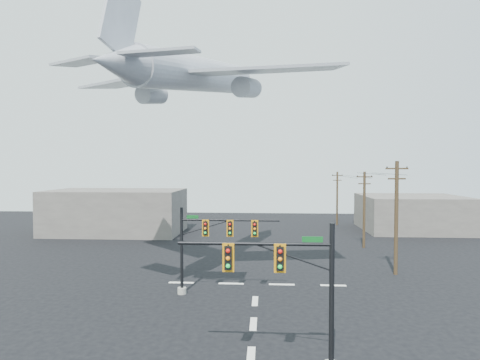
# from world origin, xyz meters

# --- Properties ---
(ground) EXTENTS (120.00, 120.00, 0.00)m
(ground) POSITION_xyz_m (0.00, 0.00, 0.00)
(ground) COLOR black
(ground) RESTS_ON ground
(lane_markings) EXTENTS (14.00, 21.20, 0.01)m
(lane_markings) POSITION_xyz_m (0.00, 5.33, 0.01)
(lane_markings) COLOR silver
(lane_markings) RESTS_ON ground
(signal_mast_near) EXTENTS (7.28, 0.75, 6.79)m
(signal_mast_near) POSITION_xyz_m (2.12, -1.44, 3.68)
(signal_mast_near) COLOR #98978A
(signal_mast_near) RESTS_ON ground
(signal_mast_far) EXTENTS (7.40, 0.70, 6.33)m
(signal_mast_far) POSITION_xyz_m (-3.54, 9.22, 3.63)
(signal_mast_far) COLOR #98978A
(signal_mast_far) RESTS_ON ground
(utility_pole_a) EXTENTS (1.95, 0.35, 9.76)m
(utility_pole_a) POSITION_xyz_m (11.89, 15.56, 5.10)
(utility_pole_a) COLOR #412F1B
(utility_pole_a) RESTS_ON ground
(utility_pole_b) EXTENTS (1.76, 0.29, 8.68)m
(utility_pole_b) POSITION_xyz_m (11.93, 26.79, 4.54)
(utility_pole_b) COLOR #412F1B
(utility_pole_b) RESTS_ON ground
(utility_pole_c) EXTENTS (1.73, 0.29, 8.42)m
(utility_pole_c) POSITION_xyz_m (12.06, 44.61, 4.41)
(utility_pole_c) COLOR #412F1B
(utility_pole_c) RESTS_ON ground
(power_lines) EXTENTS (1.83, 29.05, 0.66)m
(power_lines) POSITION_xyz_m (11.96, 30.09, 8.17)
(power_lines) COLOR black
(airliner) EXTENTS (23.22, 25.08, 6.74)m
(airliner) POSITION_xyz_m (-4.86, 13.68, 16.82)
(airliner) COLOR #ADB1B9
(building_left) EXTENTS (18.00, 10.00, 6.00)m
(building_left) POSITION_xyz_m (-20.00, 35.00, 3.00)
(building_left) COLOR slate
(building_left) RESTS_ON ground
(building_right) EXTENTS (14.00, 12.00, 5.00)m
(building_right) POSITION_xyz_m (22.00, 40.00, 2.50)
(building_right) COLOR slate
(building_right) RESTS_ON ground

